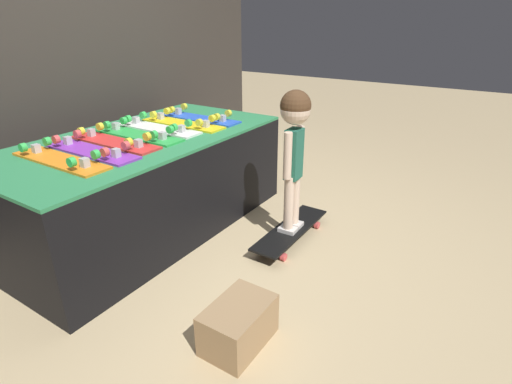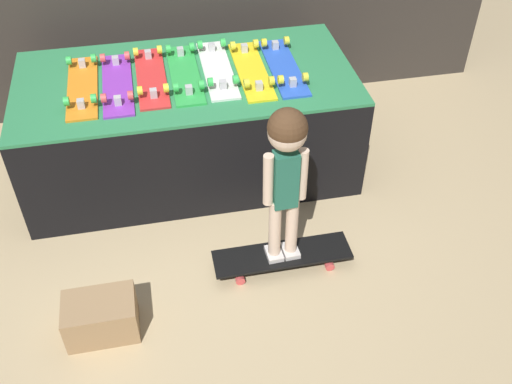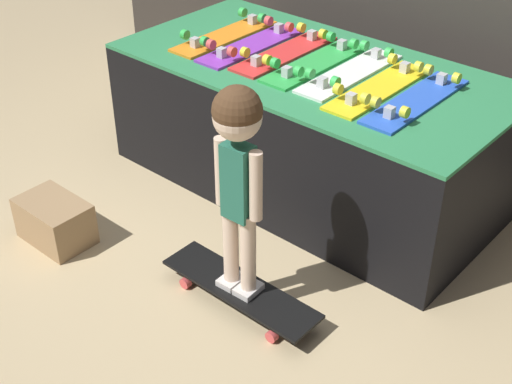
# 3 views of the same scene
# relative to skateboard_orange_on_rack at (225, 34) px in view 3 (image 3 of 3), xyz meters

# --- Properties ---
(ground_plane) EXTENTS (16.00, 16.00, 0.00)m
(ground_plane) POSITION_rel_skateboard_orange_on_rack_xyz_m (0.61, -0.63, -0.72)
(ground_plane) COLOR tan
(display_rack) EXTENTS (2.08, 1.03, 0.70)m
(display_rack) POSITION_rel_skateboard_orange_on_rack_xyz_m (0.61, 0.01, -0.37)
(display_rack) COLOR black
(display_rack) RESTS_ON ground_plane
(skateboard_orange_on_rack) EXTENTS (0.18, 0.71, 0.09)m
(skateboard_orange_on_rack) POSITION_rel_skateboard_orange_on_rack_xyz_m (0.00, 0.00, 0.00)
(skateboard_orange_on_rack) COLOR orange
(skateboard_orange_on_rack) RESTS_ON display_rack
(skateboard_purple_on_rack) EXTENTS (0.18, 0.71, 0.09)m
(skateboard_purple_on_rack) POSITION_rel_skateboard_orange_on_rack_xyz_m (0.20, -0.01, 0.00)
(skateboard_purple_on_rack) COLOR purple
(skateboard_purple_on_rack) RESTS_ON display_rack
(skateboard_red_on_rack) EXTENTS (0.18, 0.71, 0.09)m
(skateboard_red_on_rack) POSITION_rel_skateboard_orange_on_rack_xyz_m (0.41, 0.03, 0.00)
(skateboard_red_on_rack) COLOR red
(skateboard_red_on_rack) RESTS_ON display_rack
(skateboard_green_on_rack) EXTENTS (0.18, 0.71, 0.09)m
(skateboard_green_on_rack) POSITION_rel_skateboard_orange_on_rack_xyz_m (0.61, 0.03, 0.00)
(skateboard_green_on_rack) COLOR green
(skateboard_green_on_rack) RESTS_ON display_rack
(skateboard_white_on_rack) EXTENTS (0.18, 0.71, 0.09)m
(skateboard_white_on_rack) POSITION_rel_skateboard_orange_on_rack_xyz_m (0.82, 0.04, 0.00)
(skateboard_white_on_rack) COLOR white
(skateboard_white_on_rack) RESTS_ON display_rack
(skateboard_yellow_on_rack) EXTENTS (0.18, 0.71, 0.09)m
(skateboard_yellow_on_rack) POSITION_rel_skateboard_orange_on_rack_xyz_m (1.02, -0.01, 0.00)
(skateboard_yellow_on_rack) COLOR yellow
(skateboard_yellow_on_rack) RESTS_ON display_rack
(skateboard_blue_on_rack) EXTENTS (0.18, 0.71, 0.09)m
(skateboard_blue_on_rack) POSITION_rel_skateboard_orange_on_rack_xyz_m (1.22, -0.01, 0.00)
(skateboard_blue_on_rack) COLOR blue
(skateboard_blue_on_rack) RESTS_ON display_rack
(skateboard_on_floor) EXTENTS (0.78, 0.21, 0.09)m
(skateboard_on_floor) POSITION_rel_skateboard_orange_on_rack_xyz_m (1.00, -0.99, -0.64)
(skateboard_on_floor) COLOR black
(skateboard_on_floor) RESTS_ON ground_plane
(child) EXTENTS (0.23, 0.20, 0.97)m
(child) POSITION_rel_skateboard_orange_on_rack_xyz_m (1.00, -0.99, 0.05)
(child) COLOR silver
(child) RESTS_ON skateboard_on_floor
(storage_box) EXTENTS (0.36, 0.24, 0.22)m
(storage_box) POSITION_rel_skateboard_orange_on_rack_xyz_m (-0.00, -1.25, -0.61)
(storage_box) COLOR #A37F56
(storage_box) RESTS_ON ground_plane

